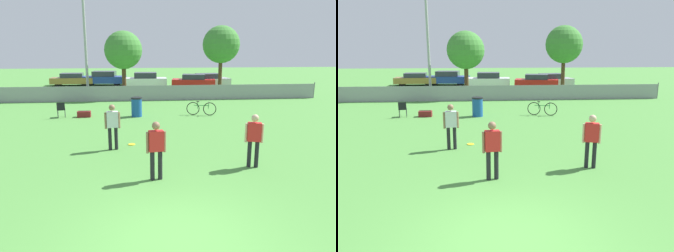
% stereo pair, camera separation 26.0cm
% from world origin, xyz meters
% --- Properties ---
extents(ground_plane, '(120.00, 120.00, 0.00)m').
position_xyz_m(ground_plane, '(0.00, 0.00, 0.00)').
color(ground_plane, '#4C8C3D').
extents(fence_backline, '(25.95, 0.07, 1.21)m').
position_xyz_m(fence_backline, '(0.00, 18.00, 0.55)').
color(fence_backline, gray).
rests_on(fence_backline, ground_plane).
extents(light_pole, '(0.90, 0.36, 10.04)m').
position_xyz_m(light_pole, '(-4.30, 19.58, 5.81)').
color(light_pole, '#9E9EA3').
rests_on(light_pole, ground_plane).
extents(tree_near_pole, '(2.84, 2.84, 5.02)m').
position_xyz_m(tree_near_pole, '(-1.54, 19.57, 3.58)').
color(tree_near_pole, '#4C331E').
rests_on(tree_near_pole, ground_plane).
extents(tree_far_right, '(3.10, 3.10, 5.60)m').
position_xyz_m(tree_far_right, '(6.54, 21.82, 4.03)').
color(tree_far_right, '#4C331E').
rests_on(tree_far_right, ground_plane).
extents(player_receiver_white, '(0.57, 0.26, 1.72)m').
position_xyz_m(player_receiver_white, '(-1.64, 6.18, 1.00)').
color(player_receiver_white, black).
rests_on(player_receiver_white, ground_plane).
extents(player_thrower_red, '(0.57, 0.27, 1.72)m').
position_xyz_m(player_thrower_red, '(-0.24, 3.13, 1.00)').
color(player_thrower_red, black).
rests_on(player_thrower_red, ground_plane).
extents(player_defender_red, '(0.56, 0.32, 1.72)m').
position_xyz_m(player_defender_red, '(2.89, 3.83, 1.00)').
color(player_defender_red, black).
rests_on(player_defender_red, ground_plane).
extents(frisbee_disc, '(0.29, 0.29, 0.03)m').
position_xyz_m(frisbee_disc, '(-0.97, 6.75, 0.01)').
color(frisbee_disc, yellow).
rests_on(frisbee_disc, ground_plane).
extents(folding_chair_sideline, '(0.49, 0.49, 0.85)m').
position_xyz_m(folding_chair_sideline, '(-4.82, 12.41, 0.50)').
color(folding_chair_sideline, '#333338').
rests_on(folding_chair_sideline, ground_plane).
extents(bicycle_sideline, '(1.65, 0.55, 0.80)m').
position_xyz_m(bicycle_sideline, '(2.97, 12.30, 0.38)').
color(bicycle_sideline, black).
rests_on(bicycle_sideline, ground_plane).
extents(trash_bin, '(0.61, 0.61, 1.08)m').
position_xyz_m(trash_bin, '(-0.70, 12.31, 0.54)').
color(trash_bin, '#194C99').
rests_on(trash_bin, ground_plane).
extents(gear_bag_sideline, '(0.71, 0.39, 0.35)m').
position_xyz_m(gear_bag_sideline, '(-3.61, 12.47, 0.16)').
color(gear_bag_sideline, maroon).
rests_on(gear_bag_sideline, ground_plane).
extents(parked_car_tan, '(4.30, 1.84, 1.26)m').
position_xyz_m(parked_car_tan, '(-7.12, 29.02, 0.63)').
color(parked_car_tan, black).
rests_on(parked_car_tan, ground_plane).
extents(parked_car_blue, '(4.60, 2.24, 1.44)m').
position_xyz_m(parked_car_blue, '(-3.84, 29.04, 0.71)').
color(parked_car_blue, black).
rests_on(parked_car_blue, ground_plane).
extents(parked_car_white, '(4.24, 2.05, 1.42)m').
position_xyz_m(parked_car_white, '(0.36, 26.90, 0.68)').
color(parked_car_white, black).
rests_on(parked_car_white, ground_plane).
extents(parked_car_red, '(4.38, 2.49, 1.31)m').
position_xyz_m(parked_car_red, '(4.97, 25.70, 0.64)').
color(parked_car_red, black).
rests_on(parked_car_red, ground_plane).
extents(parked_car_silver, '(4.49, 2.44, 1.30)m').
position_xyz_m(parked_car_silver, '(6.59, 26.58, 0.64)').
color(parked_car_silver, black).
rests_on(parked_car_silver, ground_plane).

